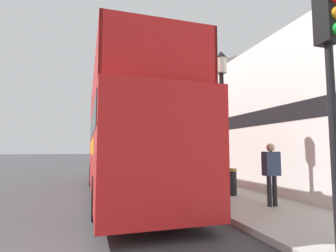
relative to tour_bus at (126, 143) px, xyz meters
name	(u,v)px	position (x,y,z in m)	size (l,w,h in m)	color
ground_plane	(62,169)	(-3.47, 14.27, -1.90)	(144.00, 144.00, 0.00)	#3D3D3F
sidewalk	(147,169)	(3.20, 11.27, -1.83)	(2.84, 108.00, 0.14)	#ADAAA3
brick_terrace_rear	(196,116)	(7.62, 11.56, 2.64)	(6.00, 16.40, 9.07)	#9E664C
tour_bus	(126,143)	(0.00, 0.00, 0.00)	(2.57, 10.09, 4.29)	red
parked_car_ahead_of_bus	(121,165)	(0.64, 7.38, -1.22)	(1.91, 4.30, 1.45)	maroon
pedestrian_second	(271,168)	(3.45, -3.55, -0.75)	(0.44, 0.24, 1.68)	#232328
traffic_signal	(331,58)	(2.33, -6.50, 1.19)	(0.28, 0.42, 4.04)	black
lamp_post_nearest	(222,96)	(2.38, -2.85, 1.31)	(0.35, 0.35, 4.42)	black
lamp_post_second	(147,125)	(2.15, 6.72, 1.32)	(0.35, 0.35, 4.45)	black
litter_bin	(230,181)	(3.27, -1.65, -1.30)	(0.48, 0.48, 0.87)	black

